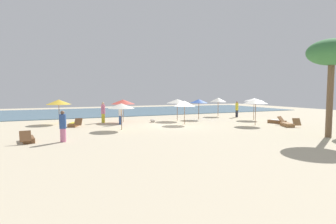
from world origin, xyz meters
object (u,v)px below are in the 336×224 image
(umbrella_4, at_px, (199,101))
(lounger_3, at_px, (74,124))
(umbrella_7, at_px, (185,104))
(person_3, at_px, (237,109))
(umbrella_6, at_px, (121,106))
(person_0, at_px, (63,126))
(umbrella_2, at_px, (218,100))
(umbrella_5, at_px, (59,102))
(palm_0, at_px, (332,54))
(umbrella_1, at_px, (123,102))
(lounger_1, at_px, (28,139))
(dog, at_px, (153,121))
(lounger_2, at_px, (288,124))
(person_2, at_px, (103,112))
(lounger_0, at_px, (277,121))
(umbrella_3, at_px, (254,100))
(umbrella_8, at_px, (256,101))
(person_1, at_px, (120,114))
(umbrella_0, at_px, (177,101))

(umbrella_4, relative_size, lounger_3, 1.15)
(umbrella_7, height_order, person_3, umbrella_7)
(umbrella_6, height_order, person_0, umbrella_6)
(umbrella_2, bearing_deg, umbrella_5, -178.92)
(umbrella_2, distance_m, umbrella_7, 8.73)
(umbrella_7, distance_m, palm_0, 11.28)
(umbrella_1, xyz_separation_m, lounger_1, (-7.47, -7.51, -1.71))
(dog, bearing_deg, lounger_2, -39.16)
(umbrella_1, height_order, umbrella_4, umbrella_1)
(person_3, distance_m, dog, 10.20)
(person_2, bearing_deg, lounger_0, -26.00)
(person_0, xyz_separation_m, palm_0, (15.22, -5.02, 4.23))
(umbrella_4, distance_m, lounger_0, 7.64)
(umbrella_3, height_order, umbrella_4, umbrella_3)
(lounger_1, bearing_deg, umbrella_7, 17.08)
(umbrella_5, distance_m, lounger_0, 19.37)
(umbrella_2, height_order, lounger_2, umbrella_2)
(umbrella_8, bearing_deg, umbrella_2, 77.82)
(umbrella_1, bearing_deg, person_1, -111.81)
(umbrella_5, bearing_deg, umbrella_1, -10.77)
(umbrella_4, height_order, lounger_3, umbrella_4)
(umbrella_5, bearing_deg, lounger_3, -66.75)
(lounger_2, xyz_separation_m, palm_0, (-1.84, -4.77, 4.94))
(umbrella_0, relative_size, umbrella_7, 1.03)
(umbrella_0, distance_m, lounger_3, 9.71)
(lounger_0, bearing_deg, umbrella_6, 172.99)
(umbrella_2, distance_m, person_1, 12.47)
(umbrella_8, relative_size, person_3, 1.24)
(umbrella_2, height_order, umbrella_5, umbrella_5)
(person_2, bearing_deg, umbrella_6, -85.84)
(palm_0, bearing_deg, umbrella_7, 118.92)
(umbrella_4, height_order, umbrella_8, umbrella_8)
(umbrella_4, height_order, palm_0, palm_0)
(palm_0, bearing_deg, lounger_3, 139.63)
(umbrella_7, xyz_separation_m, lounger_2, (7.05, -4.66, -1.63))
(umbrella_4, relative_size, palm_0, 0.34)
(umbrella_1, xyz_separation_m, dog, (2.45, -1.23, -1.72))
(umbrella_3, height_order, umbrella_5, umbrella_3)
(umbrella_4, relative_size, dog, 3.21)
(lounger_0, bearing_deg, umbrella_0, 141.64)
(umbrella_7, distance_m, person_3, 8.96)
(umbrella_7, relative_size, person_2, 1.09)
(lounger_2, relative_size, person_0, 0.99)
(umbrella_2, distance_m, person_3, 2.38)
(umbrella_3, xyz_separation_m, dog, (-10.07, 1.96, -1.83))
(umbrella_7, xyz_separation_m, lounger_3, (-8.78, 2.46, -1.62))
(lounger_2, bearing_deg, palm_0, -111.05)
(umbrella_0, height_order, umbrella_3, umbrella_3)
(umbrella_7, relative_size, person_1, 1.15)
(umbrella_0, height_order, dog, umbrella_0)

